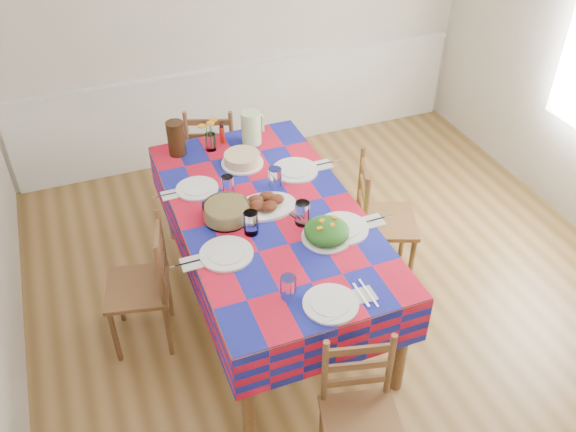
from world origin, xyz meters
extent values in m
cube|color=brown|center=(0.00, 0.00, -0.02)|extent=(4.50, 5.00, 0.04)
cube|color=beige|center=(0.00, 2.52, 1.35)|extent=(4.50, 0.04, 2.70)
cube|color=white|center=(0.00, 2.47, 0.90)|extent=(4.41, 0.06, 0.04)
cube|color=white|center=(0.00, 2.48, 0.45)|extent=(4.41, 0.03, 0.90)
cylinder|color=brown|center=(-1.01, -0.67, 0.40)|extent=(0.08, 0.08, 0.81)
cylinder|color=brown|center=(-0.02, -0.67, 0.40)|extent=(0.08, 0.08, 0.81)
cylinder|color=brown|center=(-1.01, 1.34, 0.40)|extent=(0.08, 0.08, 0.81)
cylinder|color=brown|center=(-0.02, 1.34, 0.40)|extent=(0.08, 0.08, 0.81)
cube|color=brown|center=(-0.52, 0.34, 0.83)|extent=(1.13, 2.14, 0.04)
cube|color=red|center=(-0.52, 0.34, 0.85)|extent=(1.17, 2.19, 0.01)
cube|color=red|center=(-1.10, 0.34, 0.68)|extent=(0.01, 2.19, 0.34)
cube|color=red|center=(0.07, 0.34, 0.68)|extent=(0.01, 2.19, 0.34)
cube|color=red|center=(-0.52, -0.76, 0.68)|extent=(1.17, 0.01, 0.34)
cube|color=red|center=(-0.52, 1.43, 0.68)|extent=(1.17, 0.01, 0.34)
cylinder|color=white|center=(-0.49, -0.59, 0.86)|extent=(0.31, 0.31, 0.02)
cylinder|color=white|center=(-0.49, -0.59, 0.87)|extent=(0.22, 0.22, 0.01)
cylinder|color=white|center=(-0.68, -0.45, 0.93)|extent=(0.09, 0.09, 0.15)
cube|color=silver|center=(-0.28, -0.59, 0.86)|extent=(0.12, 0.12, 0.01)
cube|color=silver|center=(-0.30, -0.59, 0.86)|extent=(0.01, 0.20, 0.00)
cube|color=silver|center=(-0.26, -0.59, 0.86)|extent=(0.01, 0.23, 0.00)
cylinder|color=white|center=(-0.90, 0.01, 0.86)|extent=(0.33, 0.33, 0.02)
cylinder|color=white|center=(-0.90, 0.01, 0.87)|extent=(0.23, 0.23, 0.01)
cylinder|color=white|center=(-0.70, 0.16, 0.93)|extent=(0.09, 0.09, 0.16)
cube|color=silver|center=(-1.12, 0.01, 0.86)|extent=(0.12, 0.12, 0.01)
cube|color=silver|center=(-1.15, 0.01, 0.86)|extent=(0.21, 0.01, 0.00)
cube|color=silver|center=(-1.10, 0.01, 0.86)|extent=(0.24, 0.01, 0.00)
cylinder|color=white|center=(-0.90, 0.75, 0.86)|extent=(0.29, 0.29, 0.02)
cylinder|color=white|center=(-0.90, 0.75, 0.87)|extent=(0.21, 0.21, 0.01)
cylinder|color=white|center=(-0.71, 0.62, 0.92)|extent=(0.08, 0.08, 0.14)
cube|color=silver|center=(-1.09, 0.75, 0.86)|extent=(0.11, 0.11, 0.01)
cube|color=silver|center=(-1.11, 0.75, 0.86)|extent=(0.19, 0.01, 0.00)
cube|color=silver|center=(-1.07, 0.75, 0.86)|extent=(0.22, 0.01, 0.00)
cylinder|color=white|center=(-0.15, -0.02, 0.86)|extent=(0.34, 0.34, 0.02)
cylinder|color=white|center=(-0.15, -0.02, 0.87)|extent=(0.24, 0.24, 0.01)
cylinder|color=white|center=(-0.36, 0.13, 0.93)|extent=(0.10, 0.10, 0.16)
cube|color=silver|center=(0.08, -0.02, 0.86)|extent=(0.13, 0.13, 0.01)
cube|color=silver|center=(0.05, -0.02, 0.86)|extent=(0.21, 0.02, 0.01)
cube|color=silver|center=(0.10, -0.02, 0.86)|extent=(0.25, 0.01, 0.01)
cylinder|color=white|center=(-0.18, 0.71, 0.86)|extent=(0.33, 0.33, 0.02)
cylinder|color=white|center=(-0.18, 0.71, 0.87)|extent=(0.23, 0.23, 0.01)
cylinder|color=white|center=(-0.39, 0.56, 0.93)|extent=(0.09, 0.09, 0.16)
cube|color=silver|center=(0.04, 0.71, 0.86)|extent=(0.12, 0.12, 0.01)
cube|color=silver|center=(0.02, 0.71, 0.86)|extent=(0.21, 0.01, 0.00)
cube|color=silver|center=(0.07, 0.71, 0.86)|extent=(0.25, 0.01, 0.00)
ellipsoid|color=white|center=(-0.53, 0.37, 0.86)|extent=(0.42, 0.30, 0.02)
ellipsoid|color=black|center=(-0.45, 0.37, 0.90)|extent=(0.11, 0.09, 0.06)
ellipsoid|color=black|center=(-0.50, 0.43, 0.90)|extent=(0.11, 0.09, 0.06)
ellipsoid|color=black|center=(-0.58, 0.41, 0.90)|extent=(0.11, 0.09, 0.06)
ellipsoid|color=black|center=(-0.59, 0.35, 0.90)|extent=(0.11, 0.09, 0.06)
ellipsoid|color=black|center=(-0.52, 0.32, 0.90)|extent=(0.11, 0.09, 0.06)
cylinder|color=white|center=(-0.27, -0.06, 0.86)|extent=(0.32, 0.32, 0.01)
ellipsoid|color=#104111|center=(-0.27, -0.06, 0.91)|extent=(0.28, 0.28, 0.13)
cube|color=orange|center=(-0.34, -0.09, 0.97)|extent=(0.04, 0.03, 0.01)
cube|color=orange|center=(-0.30, -0.03, 0.97)|extent=(0.05, 0.04, 0.01)
cube|color=orange|center=(-0.25, -0.09, 0.97)|extent=(0.03, 0.04, 0.01)
cube|color=orange|center=(-0.21, -0.03, 0.97)|extent=(0.04, 0.05, 0.01)
cylinder|color=white|center=(-0.80, 0.36, 0.91)|extent=(0.30, 0.30, 0.11)
cylinder|color=tan|center=(-0.80, 0.36, 0.91)|extent=(0.28, 0.28, 0.09)
cylinder|color=white|center=(-0.50, 0.94, 0.86)|extent=(0.31, 0.31, 0.01)
cylinder|color=tan|center=(-0.50, 0.94, 0.90)|extent=(0.26, 0.26, 0.07)
cube|color=black|center=(-0.37, 0.20, 0.86)|extent=(0.15, 0.35, 0.01)
cube|color=black|center=(-0.31, 0.22, 0.86)|extent=(0.07, 0.36, 0.01)
cylinder|color=white|center=(-0.66, 1.22, 0.92)|extent=(0.08, 0.08, 0.14)
cylinder|color=#2F6521|center=(-0.69, 1.22, 0.97)|extent=(0.01, 0.01, 0.19)
ellipsoid|color=orange|center=(-0.72, 1.22, 1.07)|extent=(0.06, 0.06, 0.02)
cylinder|color=#2F6521|center=(-0.65, 1.23, 0.97)|extent=(0.01, 0.01, 0.19)
ellipsoid|color=orange|center=(-0.62, 1.25, 1.08)|extent=(0.06, 0.06, 0.02)
cylinder|color=#2F6521|center=(-0.66, 1.20, 0.97)|extent=(0.01, 0.01, 0.19)
ellipsoid|color=orange|center=(-0.66, 1.18, 1.10)|extent=(0.06, 0.06, 0.02)
cylinder|color=red|center=(-0.55, 1.29, 0.94)|extent=(0.04, 0.04, 0.17)
cylinder|color=#C8F2AB|center=(-0.34, 1.21, 0.98)|extent=(0.15, 0.15, 0.26)
cylinder|color=black|center=(-0.91, 1.26, 0.99)|extent=(0.13, 0.13, 0.26)
cube|color=white|center=(-0.53, -0.70, 0.86)|extent=(0.09, 0.03, 0.02)
cylinder|color=brown|center=(-0.65, -0.89, 0.22)|extent=(0.04, 0.04, 0.44)
cylinder|color=brown|center=(-0.31, -0.98, 0.22)|extent=(0.04, 0.04, 0.44)
cube|color=brown|center=(-0.52, -1.09, 0.45)|extent=(0.49, 0.48, 0.03)
cylinder|color=brown|center=(-0.64, -0.88, 0.68)|extent=(0.04, 0.04, 0.49)
cylinder|color=brown|center=(-0.30, -0.97, 0.68)|extent=(0.04, 0.04, 0.49)
cube|color=brown|center=(-0.47, -0.92, 0.58)|extent=(0.34, 0.10, 0.05)
cube|color=brown|center=(-0.47, -0.92, 0.71)|extent=(0.34, 0.10, 0.05)
cube|color=brown|center=(-0.47, -0.92, 0.84)|extent=(0.34, 0.10, 0.05)
cylinder|color=brown|center=(-0.28, 1.86, 0.23)|extent=(0.04, 0.04, 0.46)
cylinder|color=brown|center=(-0.63, 2.00, 0.23)|extent=(0.04, 0.04, 0.46)
cylinder|color=brown|center=(-0.41, 1.54, 0.23)|extent=(0.04, 0.04, 0.46)
cylinder|color=brown|center=(-0.75, 1.67, 0.23)|extent=(0.04, 0.04, 0.46)
cube|color=brown|center=(-0.52, 1.77, 0.47)|extent=(0.55, 0.53, 0.03)
cylinder|color=brown|center=(-0.41, 1.53, 0.71)|extent=(0.04, 0.04, 0.51)
cylinder|color=brown|center=(-0.75, 1.66, 0.71)|extent=(0.04, 0.04, 0.51)
cube|color=brown|center=(-0.58, 1.60, 0.61)|extent=(0.35, 0.15, 0.05)
cube|color=brown|center=(-0.58, 1.60, 0.74)|extent=(0.35, 0.15, 0.05)
cube|color=brown|center=(-0.58, 1.60, 0.88)|extent=(0.35, 0.15, 0.05)
cylinder|color=brown|center=(-1.57, 0.55, 0.23)|extent=(0.04, 0.04, 0.46)
cylinder|color=brown|center=(-1.65, 0.20, 0.23)|extent=(0.04, 0.04, 0.46)
cylinder|color=brown|center=(-1.23, 0.48, 0.23)|extent=(0.04, 0.04, 0.46)
cylinder|color=brown|center=(-1.31, 0.12, 0.23)|extent=(0.04, 0.04, 0.46)
cube|color=brown|center=(-1.44, 0.34, 0.47)|extent=(0.49, 0.51, 0.03)
cylinder|color=brown|center=(-1.22, 0.48, 0.71)|extent=(0.04, 0.04, 0.51)
cylinder|color=brown|center=(-1.30, 0.12, 0.71)|extent=(0.04, 0.04, 0.51)
cube|color=brown|center=(-1.26, 0.30, 0.61)|extent=(0.10, 0.36, 0.05)
cube|color=brown|center=(-1.26, 0.30, 0.74)|extent=(0.10, 0.36, 0.05)
cube|color=brown|center=(-1.26, 0.30, 0.87)|extent=(0.10, 0.36, 0.05)
cylinder|color=brown|center=(0.51, 0.09, 0.24)|extent=(0.04, 0.04, 0.48)
cylinder|color=brown|center=(0.65, 0.45, 0.24)|extent=(0.04, 0.04, 0.48)
cylinder|color=brown|center=(0.17, 0.22, 0.24)|extent=(0.04, 0.04, 0.48)
cylinder|color=brown|center=(0.31, 0.58, 0.24)|extent=(0.04, 0.04, 0.48)
cube|color=brown|center=(0.41, 0.34, 0.50)|extent=(0.56, 0.57, 0.03)
cylinder|color=brown|center=(0.16, 0.23, 0.75)|extent=(0.04, 0.04, 0.53)
cylinder|color=brown|center=(0.30, 0.59, 0.75)|extent=(0.04, 0.04, 0.53)
cube|color=brown|center=(0.23, 0.41, 0.64)|extent=(0.16, 0.37, 0.05)
cube|color=brown|center=(0.23, 0.41, 0.78)|extent=(0.16, 0.37, 0.05)
cube|color=brown|center=(0.23, 0.41, 0.92)|extent=(0.16, 0.37, 0.05)
camera|label=1|loc=(-1.56, -2.70, 3.30)|focal=38.00mm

